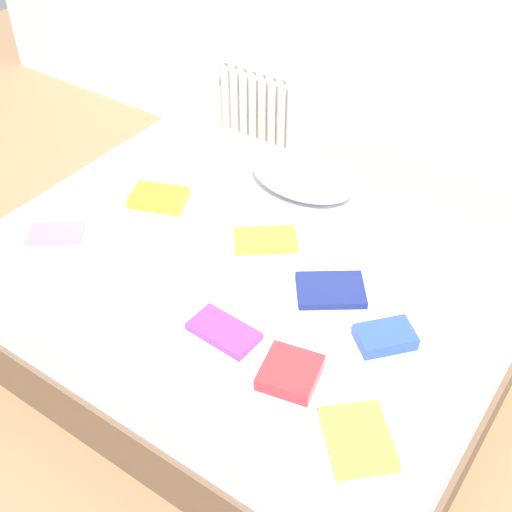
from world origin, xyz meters
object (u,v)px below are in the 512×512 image
textbook_red (290,373)px  textbook_purple (224,331)px  textbook_lime (358,439)px  textbook_pink (55,234)px  textbook_white (107,293)px  textbook_orange (159,198)px  radiator (257,107)px  pillow (303,176)px  textbook_yellow (266,240)px  textbook_navy (331,290)px  bed (249,306)px  textbook_blue (385,337)px

textbook_red → textbook_purple: 0.29m
textbook_lime → textbook_pink: bearing=-139.9°
textbook_white → textbook_orange: bearing=100.2°
textbook_red → textbook_lime: bearing=-29.9°
radiator → pillow: (0.72, -0.69, 0.20)m
textbook_yellow → textbook_navy: bearing=-54.4°
textbook_navy → textbook_white: size_ratio=1.23×
radiator → textbook_orange: radiator is taller
textbook_red → textbook_pink: (-1.15, 0.07, -0.01)m
pillow → textbook_red: bearing=-60.4°
radiator → textbook_lime: 2.27m
radiator → textbook_yellow: radiator is taller
bed → textbook_red: (0.44, -0.39, 0.28)m
textbook_red → textbook_purple: size_ratio=0.75×
textbook_red → textbook_orange: (-0.96, 0.48, -0.00)m
radiator → textbook_pink: (0.08, -1.53, 0.14)m
radiator → textbook_white: 1.73m
bed → textbook_white: (-0.30, -0.45, 0.27)m
textbook_yellow → textbook_lime: bearing=-78.4°
textbook_orange → textbook_pink: (-0.19, -0.41, -0.01)m
textbook_yellow → textbook_lime: textbook_lime is taller
textbook_purple → textbook_orange: bearing=149.5°
bed → pillow: bearing=98.4°
textbook_navy → textbook_orange: bearing=139.3°
radiator → textbook_lime: size_ratio=2.20×
pillow → textbook_white: size_ratio=2.44×
pillow → textbook_orange: pillow is taller
bed → textbook_pink: bearing=-155.4°
textbook_orange → textbook_red: bearing=-47.9°
radiator → textbook_purple: (0.95, -1.56, 0.14)m
radiator → textbook_purple: radiator is taller
textbook_navy → textbook_lime: bearing=-89.2°
bed → textbook_navy: textbook_navy is taller
textbook_navy → textbook_red: (0.09, -0.41, 0.01)m
textbook_pink → textbook_orange: bearing=29.7°
radiator → textbook_navy: radiator is taller
radiator → textbook_purple: bearing=-58.8°
textbook_white → textbook_yellow: 0.64m
textbook_orange → textbook_white: 0.58m
bed → textbook_navy: bearing=2.8°
textbook_purple → textbook_lime: (0.57, -0.12, 0.00)m
textbook_white → textbook_pink: 0.43m
textbook_white → textbook_blue: bearing=9.6°
textbook_blue → textbook_white: (-0.92, -0.37, -0.01)m
bed → textbook_navy: (0.35, 0.02, 0.27)m
pillow → textbook_blue: 0.92m
textbook_navy → textbook_orange: textbook_orange is taller
radiator → textbook_navy: 1.65m
bed → textbook_orange: (-0.52, 0.08, 0.27)m
textbook_navy → textbook_red: textbook_red is taller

